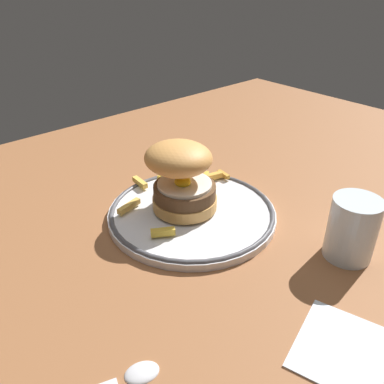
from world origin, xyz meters
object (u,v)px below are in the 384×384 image
at_px(water_glass, 351,233).
at_px(spoon, 127,376).
at_px(burger, 182,175).
at_px(dinner_plate, 192,212).
at_px(napkin, 342,348).

relative_size(water_glass, spoon, 0.68).
distance_m(burger, spoon, 0.31).
relative_size(dinner_plate, burger, 1.97).
bearing_deg(dinner_plate, burger, 109.34).
xyz_separation_m(burger, spoon, (-0.23, -0.19, -0.07)).
height_order(dinner_plate, spoon, dinner_plate).
distance_m(dinner_plate, spoon, 0.29).
xyz_separation_m(dinner_plate, burger, (-0.01, 0.02, 0.06)).
distance_m(dinner_plate, burger, 0.07).
distance_m(dinner_plate, water_glass, 0.24).
distance_m(water_glass, napkin, 0.17).
distance_m(burger, napkin, 0.32).
xyz_separation_m(dinner_plate, spoon, (-0.24, -0.17, -0.00)).
relative_size(dinner_plate, water_glass, 2.98).
xyz_separation_m(burger, napkin, (-0.04, -0.31, -0.07)).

